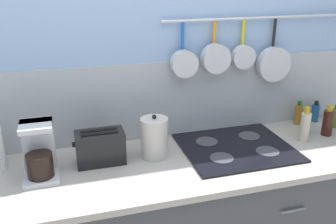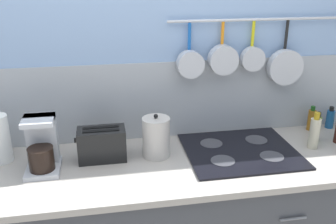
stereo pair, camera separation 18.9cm
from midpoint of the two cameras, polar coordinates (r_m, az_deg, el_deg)
wall_back at (r=2.20m, az=-8.34°, el=4.87°), size 7.20×0.15×2.60m
countertop at (r=2.00m, az=-6.24°, el=-8.70°), size 2.83×0.68×0.03m
coffee_maker at (r=1.98m, az=-21.64°, el=-5.99°), size 0.17×0.21×0.28m
toaster at (r=2.02m, az=-12.94°, el=-5.34°), size 0.27×0.14×0.18m
kettle at (r=2.04m, az=-4.74°, el=-3.98°), size 0.15×0.15×0.25m
cooktop at (r=2.18m, az=7.94°, el=-5.41°), size 0.62×0.54×0.01m
bottle_vinegar at (r=2.32m, az=18.00°, el=-2.14°), size 0.06×0.06×0.22m
bottle_cooking_wine at (r=2.43m, az=18.15°, el=-1.54°), size 0.05×0.05×0.18m
bottle_olive_oil at (r=2.58m, az=17.31°, el=-0.32°), size 0.05×0.05×0.16m
bottle_dish_soap at (r=2.46m, az=21.21°, el=-1.49°), size 0.06×0.06×0.19m
bottle_sesame_oil at (r=2.67m, az=19.66°, el=-0.09°), size 0.05×0.05×0.14m
bottle_hot_sauce at (r=2.62m, az=22.38°, el=-0.81°), size 0.06×0.06×0.15m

